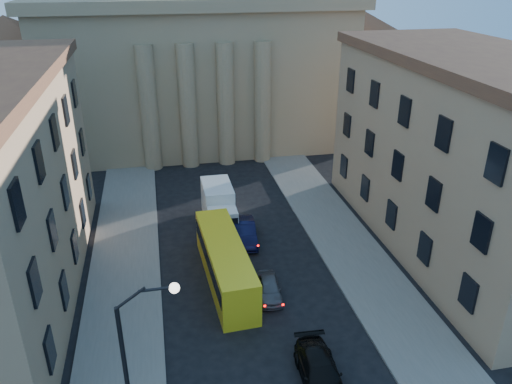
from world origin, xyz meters
TOP-DOWN VIEW (x-y plane):
  - sidewalk_left at (-8.50, 18.00)m, footprint 5.00×60.00m
  - sidewalk_right at (8.50, 18.00)m, footprint 5.00×60.00m
  - church at (0.00, 55.47)m, footprint 68.02×28.76m
  - building_right at (17.00, 22.00)m, footprint 11.60×26.60m
  - street_lamp at (-6.97, 8.00)m, footprint 2.62×0.44m
  - car_right_mid at (1.97, 10.04)m, footprint 2.29×5.14m
  - car_right_far at (1.07, 18.01)m, footprint 1.82×3.80m
  - car_right_distant at (0.80, 25.50)m, footprint 2.04×4.89m
  - city_bus at (-1.53, 20.29)m, footprint 2.98×10.73m
  - box_truck at (-0.80, 28.70)m, footprint 2.41×6.02m

SIDE VIEW (x-z plane):
  - sidewalk_left at x=-8.50m, z-range 0.00..0.15m
  - sidewalk_right at x=8.50m, z-range 0.00..0.15m
  - car_right_far at x=1.07m, z-range 0.00..1.25m
  - car_right_mid at x=1.97m, z-range 0.00..1.46m
  - car_right_distant at x=0.80m, z-range 0.00..1.57m
  - box_truck at x=-0.80m, z-range -0.09..3.22m
  - city_bus at x=-1.53m, z-range 0.11..3.10m
  - street_lamp at x=-6.97m, z-range 0.87..9.70m
  - building_right at x=17.00m, z-range 0.07..14.77m
  - church at x=0.00m, z-range -6.42..30.18m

